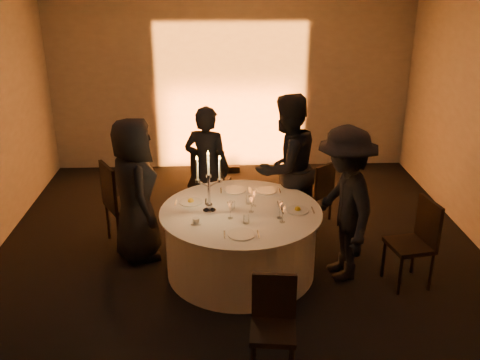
{
  "coord_description": "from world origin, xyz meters",
  "views": [
    {
      "loc": [
        -0.25,
        -5.35,
        3.29
      ],
      "look_at": [
        0.0,
        0.2,
        1.05
      ],
      "focal_mm": 40.0,
      "sensor_mm": 36.0,
      "label": 1
    }
  ],
  "objects_px": {
    "chair_right": "(417,238)",
    "chair_back_left": "(210,179)",
    "chair_front": "(273,319)",
    "chair_left": "(119,199)",
    "banquet_table": "(241,241)",
    "candelabra": "(209,191)",
    "guest_back_right": "(286,168)",
    "chair_back_right": "(319,189)",
    "guest_right": "(344,204)",
    "guest_left": "(135,190)",
    "guest_back_left": "(207,168)",
    "coffee_cup": "(196,221)"
  },
  "relations": [
    {
      "from": "chair_right",
      "to": "chair_back_left",
      "type": "bearing_deg",
      "value": -138.13
    },
    {
      "from": "chair_right",
      "to": "chair_front",
      "type": "bearing_deg",
      "value": -63.77
    },
    {
      "from": "chair_left",
      "to": "banquet_table",
      "type": "bearing_deg",
      "value": -146.03
    },
    {
      "from": "candelabra",
      "to": "guest_back_right",
      "type": "bearing_deg",
      "value": 42.24
    },
    {
      "from": "chair_back_right",
      "to": "guest_right",
      "type": "height_order",
      "value": "guest_right"
    },
    {
      "from": "chair_back_left",
      "to": "chair_left",
      "type": "bearing_deg",
      "value": 43.29
    },
    {
      "from": "chair_back_right",
      "to": "guest_left",
      "type": "relative_size",
      "value": 0.49
    },
    {
      "from": "chair_front",
      "to": "guest_back_left",
      "type": "height_order",
      "value": "guest_back_left"
    },
    {
      "from": "chair_left",
      "to": "chair_back_left",
      "type": "relative_size",
      "value": 1.03
    },
    {
      "from": "chair_left",
      "to": "chair_back_right",
      "type": "bearing_deg",
      "value": -108.01
    },
    {
      "from": "chair_back_right",
      "to": "candelabra",
      "type": "distance_m",
      "value": 2.02
    },
    {
      "from": "coffee_cup",
      "to": "guest_back_right",
      "type": "bearing_deg",
      "value": 46.57
    },
    {
      "from": "guest_back_left",
      "to": "guest_back_right",
      "type": "distance_m",
      "value": 1.06
    },
    {
      "from": "banquet_table",
      "to": "coffee_cup",
      "type": "relative_size",
      "value": 16.36
    },
    {
      "from": "banquet_table",
      "to": "candelabra",
      "type": "xyz_separation_m",
      "value": [
        -0.35,
        -0.02,
        0.63
      ]
    },
    {
      "from": "chair_left",
      "to": "chair_front",
      "type": "distance_m",
      "value": 2.88
    },
    {
      "from": "guest_right",
      "to": "coffee_cup",
      "type": "xyz_separation_m",
      "value": [
        -1.6,
        -0.18,
        -0.08
      ]
    },
    {
      "from": "banquet_table",
      "to": "chair_front",
      "type": "distance_m",
      "value": 1.61
    },
    {
      "from": "chair_right",
      "to": "coffee_cup",
      "type": "xyz_separation_m",
      "value": [
        -2.38,
        0.02,
        0.24
      ]
    },
    {
      "from": "chair_front",
      "to": "guest_right",
      "type": "relative_size",
      "value": 0.5
    },
    {
      "from": "chair_back_right",
      "to": "guest_back_right",
      "type": "bearing_deg",
      "value": -0.1
    },
    {
      "from": "guest_right",
      "to": "chair_left",
      "type": "bearing_deg",
      "value": -115.32
    },
    {
      "from": "chair_left",
      "to": "chair_back_left",
      "type": "bearing_deg",
      "value": -88.9
    },
    {
      "from": "guest_back_right",
      "to": "guest_right",
      "type": "distance_m",
      "value": 1.1
    },
    {
      "from": "guest_left",
      "to": "candelabra",
      "type": "xyz_separation_m",
      "value": [
        0.87,
        -0.42,
        0.15
      ]
    },
    {
      "from": "chair_back_left",
      "to": "chair_front",
      "type": "bearing_deg",
      "value": 113.47
    },
    {
      "from": "candelabra",
      "to": "chair_right",
      "type": "bearing_deg",
      "value": -7.77
    },
    {
      "from": "chair_back_left",
      "to": "guest_back_left",
      "type": "bearing_deg",
      "value": 93.56
    },
    {
      "from": "banquet_table",
      "to": "guest_right",
      "type": "distance_m",
      "value": 1.23
    },
    {
      "from": "guest_left",
      "to": "chair_back_right",
      "type": "bearing_deg",
      "value": -88.07
    },
    {
      "from": "banquet_table",
      "to": "chair_left",
      "type": "distance_m",
      "value": 1.66
    },
    {
      "from": "chair_back_left",
      "to": "candelabra",
      "type": "distance_m",
      "value": 1.48
    },
    {
      "from": "chair_left",
      "to": "coffee_cup",
      "type": "xyz_separation_m",
      "value": [
        0.98,
        -1.05,
        0.19
      ]
    },
    {
      "from": "guest_back_right",
      "to": "guest_right",
      "type": "relative_size",
      "value": 1.07
    },
    {
      "from": "guest_left",
      "to": "guest_back_left",
      "type": "xyz_separation_m",
      "value": [
        0.82,
        0.79,
        -0.03
      ]
    },
    {
      "from": "chair_right",
      "to": "candelabra",
      "type": "distance_m",
      "value": 2.31
    },
    {
      "from": "chair_left",
      "to": "guest_right",
      "type": "relative_size",
      "value": 0.61
    },
    {
      "from": "chair_back_left",
      "to": "guest_back_right",
      "type": "xyz_separation_m",
      "value": [
        0.96,
        -0.55,
        0.35
      ]
    },
    {
      "from": "chair_back_left",
      "to": "guest_back_right",
      "type": "distance_m",
      "value": 1.16
    },
    {
      "from": "chair_left",
      "to": "chair_back_right",
      "type": "relative_size",
      "value": 1.26
    },
    {
      "from": "guest_back_left",
      "to": "guest_back_right",
      "type": "xyz_separation_m",
      "value": [
        0.99,
        -0.35,
        0.11
      ]
    },
    {
      "from": "banquet_table",
      "to": "chair_back_right",
      "type": "bearing_deg",
      "value": 48.42
    },
    {
      "from": "chair_right",
      "to": "guest_back_left",
      "type": "distance_m",
      "value": 2.76
    },
    {
      "from": "guest_back_left",
      "to": "coffee_cup",
      "type": "distance_m",
      "value": 1.51
    },
    {
      "from": "chair_front",
      "to": "banquet_table",
      "type": "bearing_deg",
      "value": 104.07
    },
    {
      "from": "guest_back_left",
      "to": "guest_right",
      "type": "height_order",
      "value": "guest_right"
    },
    {
      "from": "chair_back_left",
      "to": "guest_back_right",
      "type": "bearing_deg",
      "value": 163.06
    },
    {
      "from": "guest_right",
      "to": "candelabra",
      "type": "xyz_separation_m",
      "value": [
        -1.46,
        0.11,
        0.14
      ]
    },
    {
      "from": "banquet_table",
      "to": "candelabra",
      "type": "relative_size",
      "value": 2.53
    },
    {
      "from": "chair_back_right",
      "to": "chair_front",
      "type": "bearing_deg",
      "value": 33.07
    }
  ]
}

